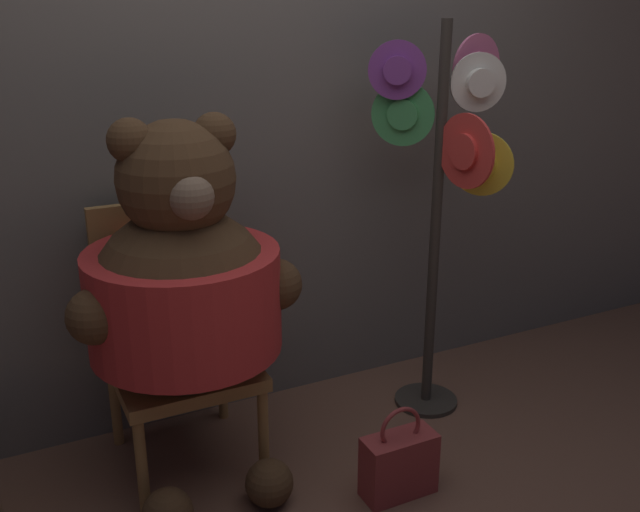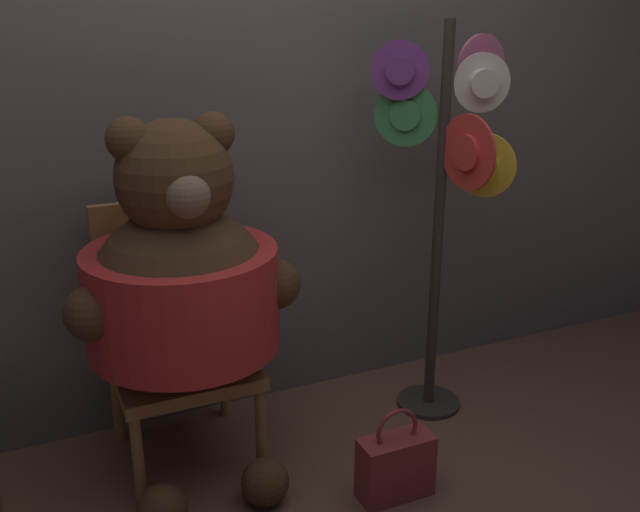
{
  "view_description": "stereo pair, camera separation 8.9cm",
  "coord_description": "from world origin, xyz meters",
  "views": [
    {
      "loc": [
        -0.99,
        -1.95,
        1.7
      ],
      "look_at": [
        0.14,
        0.35,
        0.79
      ],
      "focal_mm": 40.0,
      "sensor_mm": 36.0,
      "label": 1
    },
    {
      "loc": [
        -0.91,
        -1.99,
        1.7
      ],
      "look_at": [
        0.14,
        0.35,
        0.79
      ],
      "focal_mm": 40.0,
      "sensor_mm": 36.0,
      "label": 2
    }
  ],
  "objects": [
    {
      "name": "ground_plane",
      "position": [
        0.0,
        0.0,
        0.0
      ],
      "size": [
        14.0,
        14.0,
        0.0
      ],
      "primitive_type": "plane",
      "color": "brown"
    },
    {
      "name": "wall_back",
      "position": [
        0.0,
        0.8,
        1.18
      ],
      "size": [
        8.0,
        0.1,
        2.37
      ],
      "color": "#66605B",
      "rests_on": "ground_plane"
    },
    {
      "name": "chair",
      "position": [
        -0.4,
        0.51,
        0.51
      ],
      "size": [
        0.51,
        0.54,
        1.0
      ],
      "color": "#9E703D",
      "rests_on": "ground_plane"
    },
    {
      "name": "teddy_bear",
      "position": [
        -0.4,
        0.33,
        0.76
      ],
      "size": [
        0.82,
        0.73,
        1.36
      ],
      "color": "#4C331E",
      "rests_on": "ground_plane"
    },
    {
      "name": "hat_display_rack",
      "position": [
        0.7,
        0.35,
        1.05
      ],
      "size": [
        0.57,
        0.47,
        1.65
      ],
      "color": "#332D28",
      "rests_on": "ground_plane"
    },
    {
      "name": "handbag_on_ground",
      "position": [
        0.23,
        -0.12,
        0.13
      ],
      "size": [
        0.27,
        0.12,
        0.36
      ],
      "color": "maroon",
      "rests_on": "ground_plane"
    }
  ]
}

